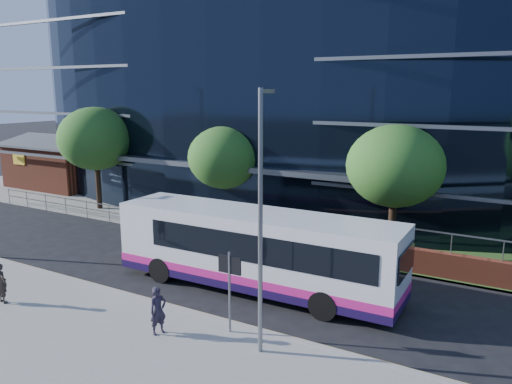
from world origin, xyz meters
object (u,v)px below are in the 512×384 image
Objects in this scene: street_sign at (230,275)px; tree_far_b at (225,158)px; tree_far_a at (95,139)px; tree_far_c at (395,166)px; pedestrian_b at (1,283)px; brick_pavilion at (63,164)px; pedestrian at (158,311)px; streetlight_east at (261,217)px; city_bus at (257,250)px.

tree_far_b reaches higher than street_sign.
tree_far_a reaches higher than tree_far_c.
tree_far_a is 4.50× the size of pedestrian_b.
pedestrian is (24.52, -16.38, -0.98)m from brick_pavilion.
tree_far_c is at bearing -8.82° from brick_pavilion.
streetlight_east is 4.98m from pedestrian.
street_sign is at bearing -37.14° from pedestrian.
pedestrian_b is at bearing -164.92° from street_sign.
brick_pavilion is 10.48m from tree_far_a.
pedestrian_b is at bearing -95.33° from tree_far_b.
streetlight_east reaches higher than tree_far_b.
streetlight_east is 5.82m from city_bus.
tree_far_b is 13.94m from pedestrian.
city_bus is at bearing 121.01° from streetlight_east.
tree_far_a is at bearing 149.54° from streetlight_east.
tree_far_b is (10.00, 0.50, -0.65)m from tree_far_a.
street_sign is (26.50, -15.09, 0.21)m from brick_pavilion.
brick_pavilion is at bearing 171.18° from tree_far_c.
tree_far_c reaches higher than pedestrian.
city_bus is at bearing 106.78° from street_sign.
tree_far_b is (19.00, -4.00, 2.27)m from brick_pavilion.
tree_far_a is at bearing 148.83° from street_sign.
tree_far_b is at bearing 177.14° from tree_far_c.
pedestrian_b is at bearing -55.95° from tree_far_a.
brick_pavilion is 1.23× the size of tree_far_a.
pedestrian_b is (-7.60, -6.19, -0.81)m from city_bus.
tree_far_a reaches higher than brick_pavilion.
tree_far_b is at bearing 127.63° from streetlight_east.
tree_far_b reaches higher than brick_pavilion.
street_sign is 9.15m from pedestrian_b.
street_sign is 1.73× the size of pedestrian.
tree_far_b is at bearing -90.21° from pedestrian_b.
tree_far_a is at bearing -50.84° from pedestrian_b.
brick_pavilion is at bearing 155.01° from city_bus.
tree_far_c is 8.18m from city_bus.
tree_far_a reaches higher than tree_far_b.
tree_far_c reaches higher than street_sign.
streetlight_east is at bearing -58.77° from pedestrian.
city_bus reaches higher than street_sign.
street_sign is 11.14m from tree_far_c.
pedestrian is at bearing -100.23° from city_bus.
brick_pavilion is 29.46m from tree_far_c.
brick_pavilion is 27.73m from city_bus.
tree_far_b is 0.50× the size of city_bus.
street_sign is 0.35× the size of streetlight_east.
streetlight_east is (28.00, -15.67, 2.50)m from brick_pavilion.
city_bus is at bearing -23.94° from brick_pavilion.
brick_pavilion is 5.55× the size of pedestrian_b.
streetlight_east is at bearing -29.24° from brick_pavilion.
brick_pavilion is 3.07× the size of street_sign.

